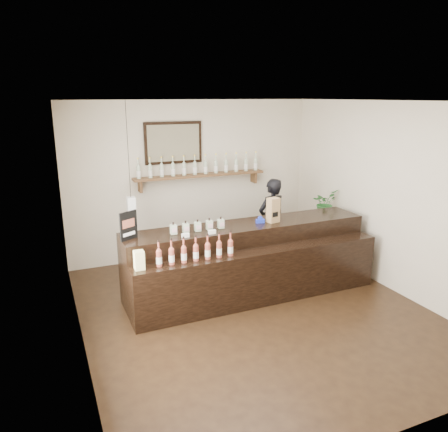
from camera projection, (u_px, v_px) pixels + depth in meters
The scene contains 10 objects.
ground at pixel (255, 311), 6.01m from camera, with size 5.00×5.00×0.00m, color black.
room_shell at pixel (257, 190), 5.55m from camera, with size 5.00×5.00×5.00m.
back_wall_decor at pixel (187, 162), 7.59m from camera, with size 2.66×0.96×1.69m.
counter at pixel (250, 262), 6.46m from camera, with size 3.72×1.01×1.21m.
promo_sign at pixel (129, 226), 5.68m from camera, with size 0.25×0.15×0.38m.
paper_bag at pixel (273, 210), 6.48m from camera, with size 0.19×0.16×0.37m.
tape_dispenser at pixel (260, 220), 6.47m from camera, with size 0.13×0.07×0.11m.
side_cabinet at pixel (322, 238), 7.78m from camera, with size 0.49×0.62×0.82m.
potted_plant at pixel (325, 203), 7.61m from camera, with size 0.42×0.36×0.47m, color #2C702E.
shopkeeper at pixel (271, 216), 7.57m from camera, with size 0.62×0.41×1.70m, color black.
Camera 1 is at (-2.53, -4.83, 2.86)m, focal length 35.00 mm.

